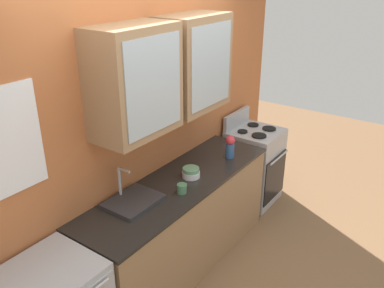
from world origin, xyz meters
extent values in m
plane|color=brown|center=(0.00, 0.00, 0.00)|extent=(10.00, 10.00, 0.00)
cube|color=#B76638|center=(0.00, 0.36, 1.30)|extent=(4.20, 0.10, 2.60)
cube|color=#93704C|center=(-0.37, 0.12, 1.85)|extent=(0.68, 0.37, 0.81)
cube|color=#9EADB7|center=(-0.37, -0.07, 1.85)|extent=(0.58, 0.01, 0.68)
cube|color=#93704C|center=(0.37, 0.12, 1.85)|extent=(0.68, 0.37, 0.81)
cube|color=#9EADB7|center=(0.37, -0.07, 1.85)|extent=(0.58, 0.01, 0.68)
cube|color=#93704C|center=(0.00, 0.00, 0.43)|extent=(2.11, 0.59, 0.87)
cube|color=black|center=(0.00, 0.00, 0.88)|extent=(2.13, 0.62, 0.03)
cube|color=#ADAFB5|center=(1.44, 0.00, 0.45)|extent=(0.56, 0.55, 0.89)
cube|color=black|center=(1.44, -0.28, 0.37)|extent=(0.52, 0.01, 0.53)
cylinder|color=#ADAFB5|center=(1.44, -0.31, 0.64)|extent=(0.45, 0.02, 0.02)
cube|color=#ADAFB5|center=(1.44, 0.25, 0.98)|extent=(0.53, 0.04, 0.18)
cylinder|color=black|center=(1.31, -0.10, 0.90)|extent=(0.16, 0.16, 0.02)
cylinder|color=black|center=(1.56, -0.10, 0.90)|extent=(0.15, 0.15, 0.02)
cylinder|color=black|center=(1.31, 0.10, 0.90)|extent=(0.11, 0.11, 0.02)
cylinder|color=black|center=(1.56, 0.10, 0.90)|extent=(0.13, 0.13, 0.02)
cube|color=#2D2D30|center=(-0.49, 0.09, 0.91)|extent=(0.43, 0.34, 0.03)
cylinder|color=#ADAFB5|center=(-0.49, 0.23, 1.04)|extent=(0.02, 0.02, 0.24)
cylinder|color=#ADAFB5|center=(-0.49, 0.17, 1.16)|extent=(0.02, 0.12, 0.02)
cylinder|color=white|center=(0.13, -0.03, 0.92)|extent=(0.16, 0.16, 0.05)
cylinder|color=#669972|center=(0.13, -0.03, 0.96)|extent=(0.15, 0.15, 0.05)
cylinder|color=#33598C|center=(0.67, -0.11, 0.96)|extent=(0.08, 0.08, 0.15)
sphere|color=#D8333F|center=(0.67, -0.11, 1.07)|extent=(0.09, 0.09, 0.09)
cylinder|color=#4C7F59|center=(-0.14, -0.12, 0.93)|extent=(0.08, 0.08, 0.08)
torus|color=#4C7F59|center=(-0.09, -0.12, 0.93)|extent=(0.05, 0.01, 0.05)
camera|label=1|loc=(-2.46, -1.87, 2.63)|focal=37.97mm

